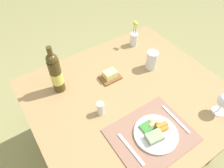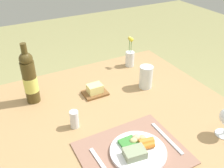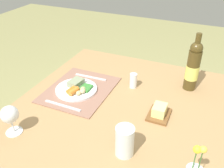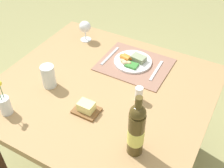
{
  "view_description": "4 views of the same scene",
  "coord_description": "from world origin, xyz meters",
  "px_view_note": "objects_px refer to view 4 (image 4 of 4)",
  "views": [
    {
      "loc": [
        -0.53,
        -0.6,
        1.74
      ],
      "look_at": [
        -0.07,
        0.1,
        0.81
      ],
      "focal_mm": 33.34,
      "sensor_mm": 36.0,
      "label": 1
    },
    {
      "loc": [
        -0.48,
        -0.88,
        1.54
      ],
      "look_at": [
        0.04,
        0.1,
        0.86
      ],
      "focal_mm": 40.61,
      "sensor_mm": 36.0,
      "label": 2
    },
    {
      "loc": [
        0.92,
        0.35,
        1.51
      ],
      "look_at": [
        -0.05,
        -0.07,
        0.86
      ],
      "focal_mm": 39.29,
      "sensor_mm": 36.0,
      "label": 3
    },
    {
      "loc": [
        -0.6,
        0.97,
        1.79
      ],
      "look_at": [
        -0.09,
        0.05,
        0.86
      ],
      "focal_mm": 44.6,
      "sensor_mm": 36.0,
      "label": 4
    }
  ],
  "objects_px": {
    "wine_glass": "(85,27)",
    "wine_bottle": "(136,130)",
    "fork": "(156,70)",
    "flower_vase": "(5,104)",
    "knife": "(110,56)",
    "water_tumbler": "(49,77)",
    "dinner_plate": "(133,61)",
    "salt_shaker": "(139,94)",
    "butter_dish": "(86,108)",
    "dining_table": "(103,101)"
  },
  "relations": [
    {
      "from": "dinner_plate",
      "to": "salt_shaker",
      "type": "relative_size",
      "value": 2.67
    },
    {
      "from": "dining_table",
      "to": "water_tumbler",
      "type": "distance_m",
      "value": 0.34
    },
    {
      "from": "wine_glass",
      "to": "knife",
      "type": "bearing_deg",
      "value": 158.72
    },
    {
      "from": "knife",
      "to": "flower_vase",
      "type": "relative_size",
      "value": 1.04
    },
    {
      "from": "flower_vase",
      "to": "water_tumbler",
      "type": "distance_m",
      "value": 0.27
    },
    {
      "from": "fork",
      "to": "wine_glass",
      "type": "xyz_separation_m",
      "value": [
        0.56,
        -0.09,
        0.09
      ]
    },
    {
      "from": "dinner_plate",
      "to": "butter_dish",
      "type": "relative_size",
      "value": 1.78
    },
    {
      "from": "dinner_plate",
      "to": "knife",
      "type": "xyz_separation_m",
      "value": [
        0.15,
        0.01,
        -0.01
      ]
    },
    {
      "from": "knife",
      "to": "water_tumbler",
      "type": "height_order",
      "value": "water_tumbler"
    },
    {
      "from": "knife",
      "to": "water_tumbler",
      "type": "relative_size",
      "value": 1.6
    },
    {
      "from": "fork",
      "to": "water_tumbler",
      "type": "xyz_separation_m",
      "value": [
        0.47,
        0.4,
        0.05
      ]
    },
    {
      "from": "dining_table",
      "to": "wine_bottle",
      "type": "bearing_deg",
      "value": 139.33
    },
    {
      "from": "dining_table",
      "to": "salt_shaker",
      "type": "bearing_deg",
      "value": -177.38
    },
    {
      "from": "dining_table",
      "to": "wine_glass",
      "type": "distance_m",
      "value": 0.55
    },
    {
      "from": "wine_glass",
      "to": "wine_bottle",
      "type": "relative_size",
      "value": 0.43
    },
    {
      "from": "flower_vase",
      "to": "butter_dish",
      "type": "relative_size",
      "value": 1.56
    },
    {
      "from": "dinner_plate",
      "to": "wine_glass",
      "type": "bearing_deg",
      "value": -12.41
    },
    {
      "from": "fork",
      "to": "water_tumbler",
      "type": "distance_m",
      "value": 0.62
    },
    {
      "from": "knife",
      "to": "salt_shaker",
      "type": "distance_m",
      "value": 0.42
    },
    {
      "from": "fork",
      "to": "flower_vase",
      "type": "xyz_separation_m",
      "value": [
        0.53,
        0.67,
        0.05
      ]
    },
    {
      "from": "fork",
      "to": "water_tumbler",
      "type": "height_order",
      "value": "water_tumbler"
    },
    {
      "from": "dinner_plate",
      "to": "wine_glass",
      "type": "height_order",
      "value": "wine_glass"
    },
    {
      "from": "wine_glass",
      "to": "water_tumbler",
      "type": "height_order",
      "value": "wine_glass"
    },
    {
      "from": "dinner_plate",
      "to": "butter_dish",
      "type": "distance_m",
      "value": 0.47
    },
    {
      "from": "dining_table",
      "to": "wine_glass",
      "type": "bearing_deg",
      "value": -46.63
    },
    {
      "from": "water_tumbler",
      "to": "dinner_plate",
      "type": "bearing_deg",
      "value": -127.87
    },
    {
      "from": "wine_glass",
      "to": "butter_dish",
      "type": "bearing_deg",
      "value": 123.36
    },
    {
      "from": "water_tumbler",
      "to": "salt_shaker",
      "type": "distance_m",
      "value": 0.5
    },
    {
      "from": "wine_glass",
      "to": "salt_shaker",
      "type": "bearing_deg",
      "value": 147.45
    },
    {
      "from": "water_tumbler",
      "to": "wine_bottle",
      "type": "xyz_separation_m",
      "value": [
        -0.6,
        0.16,
        0.08
      ]
    },
    {
      "from": "dining_table",
      "to": "wine_bottle",
      "type": "height_order",
      "value": "wine_bottle"
    },
    {
      "from": "knife",
      "to": "salt_shaker",
      "type": "relative_size",
      "value": 2.43
    },
    {
      "from": "wine_bottle",
      "to": "water_tumbler",
      "type": "bearing_deg",
      "value": -15.25
    },
    {
      "from": "dinner_plate",
      "to": "dining_table",
      "type": "bearing_deg",
      "value": 80.38
    },
    {
      "from": "fork",
      "to": "wine_bottle",
      "type": "height_order",
      "value": "wine_bottle"
    },
    {
      "from": "wine_glass",
      "to": "wine_bottle",
      "type": "xyz_separation_m",
      "value": [
        -0.68,
        0.66,
        0.04
      ]
    },
    {
      "from": "dinner_plate",
      "to": "knife",
      "type": "height_order",
      "value": "dinner_plate"
    },
    {
      "from": "dinner_plate",
      "to": "flower_vase",
      "type": "relative_size",
      "value": 1.14
    },
    {
      "from": "flower_vase",
      "to": "dining_table",
      "type": "bearing_deg",
      "value": -129.77
    },
    {
      "from": "wine_bottle",
      "to": "knife",
      "type": "bearing_deg",
      "value": -51.94
    },
    {
      "from": "wine_glass",
      "to": "dining_table",
      "type": "bearing_deg",
      "value": 133.37
    },
    {
      "from": "dinner_plate",
      "to": "wine_bottle",
      "type": "relative_size",
      "value": 0.71
    },
    {
      "from": "dinner_plate",
      "to": "knife",
      "type": "relative_size",
      "value": 1.1
    },
    {
      "from": "dining_table",
      "to": "flower_vase",
      "type": "xyz_separation_m",
      "value": [
        0.32,
        0.39,
        0.16
      ]
    },
    {
      "from": "flower_vase",
      "to": "dinner_plate",
      "type": "bearing_deg",
      "value": -118.98
    },
    {
      "from": "knife",
      "to": "dinner_plate",
      "type": "bearing_deg",
      "value": -176.51
    },
    {
      "from": "dinner_plate",
      "to": "fork",
      "type": "xyz_separation_m",
      "value": [
        -0.16,
        0.0,
        -0.01
      ]
    },
    {
      "from": "salt_shaker",
      "to": "dining_table",
      "type": "bearing_deg",
      "value": 2.62
    },
    {
      "from": "knife",
      "to": "water_tumbler",
      "type": "xyz_separation_m",
      "value": [
        0.16,
        0.4,
        0.05
      ]
    },
    {
      "from": "fork",
      "to": "knife",
      "type": "xyz_separation_m",
      "value": [
        0.31,
        0.0,
        0.0
      ]
    }
  ]
}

